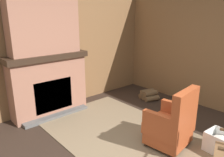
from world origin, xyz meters
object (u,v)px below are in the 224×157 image
at_px(armchair, 172,125).
at_px(firewood_stack, 149,95).
at_px(decorative_plate_on_mantel, 40,48).
at_px(laundry_basket, 224,144).
at_px(oil_lamp_vase, 16,51).
at_px(storage_case, 66,48).

bearing_deg(armchair, firewood_stack, -47.53).
xyz_separation_m(armchair, decorative_plate_on_mantel, (-2.43, -0.92, 1.00)).
relative_size(laundry_basket, oil_lamp_vase, 1.79).
bearing_deg(oil_lamp_vase, storage_case, 89.99).
distance_m(armchair, decorative_plate_on_mantel, 2.78).
relative_size(armchair, decorative_plate_on_mantel, 4.15).
distance_m(oil_lamp_vase, decorative_plate_on_mantel, 0.46).
relative_size(storage_case, decorative_plate_on_mantel, 1.11).
xyz_separation_m(laundry_basket, oil_lamp_vase, (-3.04, -1.80, 1.19)).
relative_size(firewood_stack, decorative_plate_on_mantel, 1.98).
bearing_deg(armchair, laundry_basket, -153.15).
xyz_separation_m(armchair, laundry_basket, (0.63, 0.42, -0.20)).
distance_m(laundry_basket, storage_case, 3.34).
distance_m(laundry_basket, decorative_plate_on_mantel, 3.55).
bearing_deg(firewood_stack, armchair, -41.04).
bearing_deg(firewood_stack, decorative_plate_on_mantel, -113.23).
bearing_deg(firewood_stack, storage_case, -119.30).
xyz_separation_m(oil_lamp_vase, decorative_plate_on_mantel, (-0.02, 0.46, 0.01)).
distance_m(armchair, storage_case, 2.61).
bearing_deg(decorative_plate_on_mantel, laundry_basket, 23.62).
bearing_deg(laundry_basket, oil_lamp_vase, -149.41).
relative_size(oil_lamp_vase, decorative_plate_on_mantel, 1.21).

